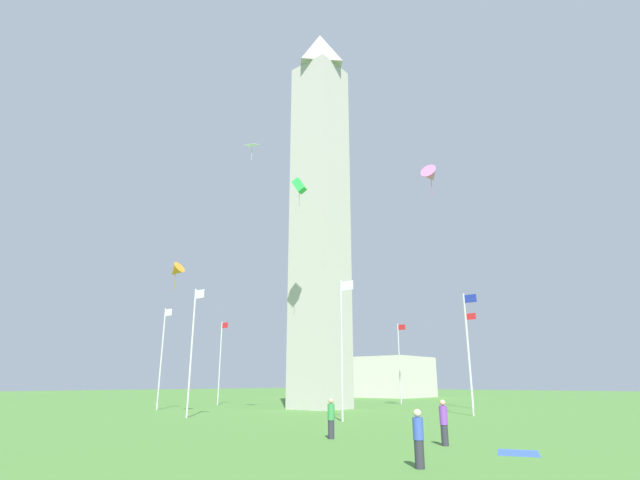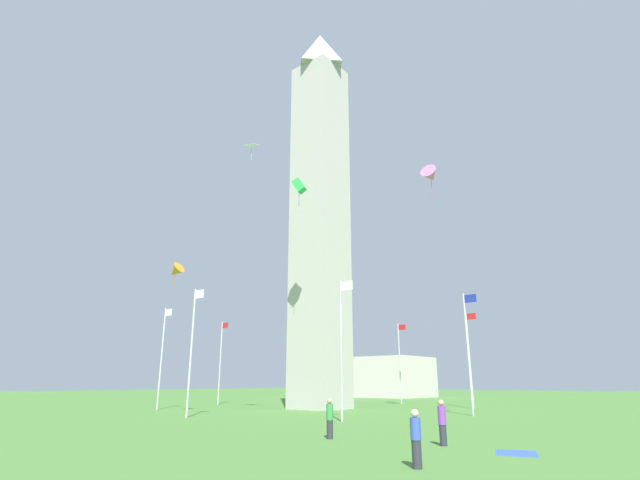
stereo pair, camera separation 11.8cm
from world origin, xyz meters
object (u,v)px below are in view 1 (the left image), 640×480
(flagpole_s, at_px, (220,359))
(picnic_blanket_near_first_person, at_px, (518,453))
(kite_pink_delta, at_px, (431,176))
(obelisk_monument, at_px, (320,201))
(person_green_shirt, at_px, (331,419))
(distant_building, at_px, (365,377))
(kite_green_box, at_px, (299,186))
(flagpole_sw, at_px, (162,353))
(flagpole_e, at_px, (400,360))
(flagpole_ne, at_px, (470,355))
(flagpole_se, at_px, (309,361))
(kite_orange_delta, at_px, (175,271))
(flagpole_nw, at_px, (342,342))
(flagpole_n, at_px, (469,348))
(flagpole_w, at_px, (192,346))
(kite_white_diamond, at_px, (252,146))
(person_blue_shirt, at_px, (419,439))
(person_purple_shirt, at_px, (444,423))

(flagpole_s, bearing_deg, picnic_blanket_near_first_person, -25.00)
(kite_pink_delta, bearing_deg, obelisk_monument, -164.15)
(person_green_shirt, height_order, distant_building, distant_building)
(obelisk_monument, height_order, kite_green_box, obelisk_monument)
(flagpole_s, distance_m, flagpole_sw, 11.61)
(flagpole_e, bearing_deg, flagpole_ne, -22.50)
(flagpole_se, distance_m, kite_orange_delta, 27.08)
(kite_green_box, height_order, distant_building, kite_green_box)
(person_green_shirt, bearing_deg, flagpole_nw, 16.50)
(person_green_shirt, relative_size, kite_orange_delta, 0.76)
(kite_orange_delta, bearing_deg, flagpole_sw, 150.54)
(flagpole_ne, bearing_deg, flagpole_n, -67.50)
(flagpole_s, xyz_separation_m, flagpole_nw, (25.89, -10.72, 0.00))
(flagpole_sw, xyz_separation_m, flagpole_nw, (21.45, -0.00, 0.00))
(flagpole_w, bearing_deg, flagpole_se, 112.50)
(flagpole_e, bearing_deg, distant_building, 132.40)
(flagpole_n, distance_m, kite_green_box, 19.78)
(obelisk_monument, height_order, flagpole_se, obelisk_monument)
(flagpole_s, distance_m, flagpole_w, 21.45)
(flagpole_n, bearing_deg, person_green_shirt, -86.40)
(kite_white_diamond, bearing_deg, flagpole_ne, 68.50)
(kite_orange_delta, bearing_deg, distant_building, 107.87)
(obelisk_monument, xyz_separation_m, person_green_shirt, (16.42, -19.19, -20.32))
(flagpole_s, height_order, person_blue_shirt, flagpole_s)
(flagpole_s, relative_size, person_purple_shirt, 5.30)
(flagpole_n, distance_m, person_purple_shirt, 19.76)
(flagpole_se, bearing_deg, distant_building, 110.15)
(flagpole_e, relative_size, kite_green_box, 3.50)
(flagpole_e, distance_m, kite_orange_delta, 30.72)
(flagpole_e, relative_size, person_green_shirt, 5.37)
(flagpole_se, bearing_deg, kite_pink_delta, -18.63)
(flagpole_nw, bearing_deg, kite_pink_delta, 87.14)
(flagpole_se, relative_size, flagpole_w, 1.00)
(flagpole_se, xyz_separation_m, kite_green_box, (14.59, -18.42, 14.30))
(flagpole_se, height_order, person_purple_shirt, flagpole_se)
(flagpole_ne, distance_m, flagpole_nw, 21.45)
(kite_white_diamond, bearing_deg, obelisk_monument, 99.28)
(flagpole_nw, relative_size, kite_green_box, 3.50)
(kite_pink_delta, bearing_deg, distant_building, 132.89)
(flagpole_n, bearing_deg, kite_white_diamond, -138.53)
(person_purple_shirt, xyz_separation_m, person_green_shirt, (-5.12, -0.94, -0.01))
(picnic_blanket_near_first_person, bearing_deg, kite_green_box, 152.36)
(flagpole_e, height_order, picnic_blanket_near_first_person, flagpole_e)
(flagpole_w, distance_m, kite_orange_delta, 7.38)
(obelisk_monument, bearing_deg, flagpole_se, 134.86)
(flagpole_e, relative_size, kite_orange_delta, 4.08)
(flagpole_ne, relative_size, kite_orange_delta, 4.08)
(obelisk_monument, relative_size, distant_building, 1.88)
(picnic_blanket_near_first_person, bearing_deg, flagpole_n, 116.67)
(person_green_shirt, distance_m, kite_green_box, 25.13)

